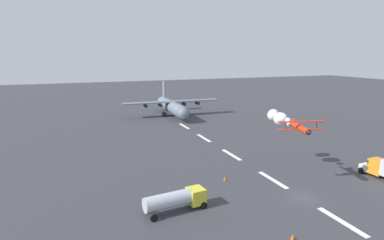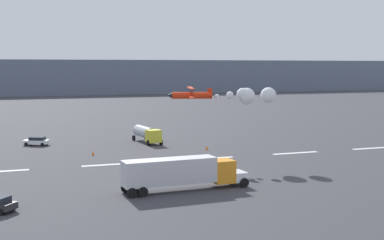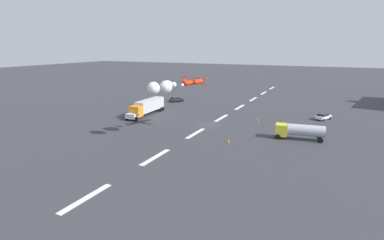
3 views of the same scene
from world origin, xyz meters
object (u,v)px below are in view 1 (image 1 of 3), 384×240
cargo_transport_plane (173,107)px  stunt_biplane_red (282,119)px  traffic_cone_near (293,237)px  fuel_tanker_truck (176,199)px  traffic_cone_far (225,178)px

cargo_transport_plane → stunt_biplane_red: 57.25m
stunt_biplane_red → traffic_cone_near: 25.14m
cargo_transport_plane → fuel_tanker_truck: (-65.08, 20.61, -1.66)m
cargo_transport_plane → stunt_biplane_red: (-56.85, -2.42, 6.31)m
traffic_cone_far → cargo_transport_plane: bearing=-9.2°
cargo_transport_plane → fuel_tanker_truck: size_ratio=3.80×
traffic_cone_far → traffic_cone_near: bearing=177.6°
fuel_tanker_truck → traffic_cone_near: bearing=-137.5°
stunt_biplane_red → traffic_cone_far: 15.05m
fuel_tanker_truck → traffic_cone_far: size_ratio=11.95×
stunt_biplane_red → traffic_cone_far: bearing=94.3°
stunt_biplane_red → fuel_tanker_truck: (-8.23, 23.03, -7.97)m
cargo_transport_plane → traffic_cone_near: cargo_transport_plane is taller
fuel_tanker_truck → stunt_biplane_red: bearing=-70.3°
cargo_transport_plane → stunt_biplane_red: bearing=-177.6°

